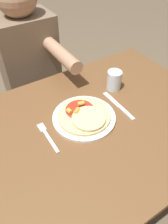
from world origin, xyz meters
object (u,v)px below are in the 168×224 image
pizza (84,115)px  fork (47,135)px  dining_table (93,139)px  drinking_glass (114,80)px  plate (84,117)px  person_diner (30,65)px  knife (119,106)px

pizza → fork: size_ratio=1.33×
dining_table → drinking_glass: bearing=33.7°
plate → person_diner: (-0.02, 0.59, -0.04)m
dining_table → person_diner: bearing=93.0°
knife → person_diner: 0.64m
dining_table → person_diner: (-0.03, 0.64, 0.08)m
fork → drinking_glass: size_ratio=1.76×
fork → drinking_glass: bearing=13.9°
dining_table → drinking_glass: size_ratio=11.90×
dining_table → fork: 0.23m
fork → knife: size_ratio=0.80×
dining_table → knife: size_ratio=5.38×
plate → fork: size_ratio=1.59×
plate → knife: plate is taller
drinking_glass → person_diner: (-0.26, 0.49, -0.08)m
dining_table → knife: knife is taller
pizza → plate: bearing=82.8°
plate → drinking_glass: 0.27m
pizza → drinking_glass: 0.27m
dining_table → pizza: size_ratio=5.09×
plate → dining_table: bearing=-69.2°
knife → drinking_glass: 0.15m
pizza → knife: size_ratio=1.06×
plate → knife: size_ratio=1.27×
dining_table → pizza: pizza is taller
fork → person_diner: (0.17, 0.59, -0.03)m
knife → dining_table: bearing=-170.4°
knife → drinking_glass: (0.06, 0.12, 0.05)m
pizza → drinking_glass: (0.24, 0.11, 0.03)m
pizza → person_diner: person_diner is taller
fork → plate: bearing=0.6°
drinking_glass → plate: bearing=-157.0°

